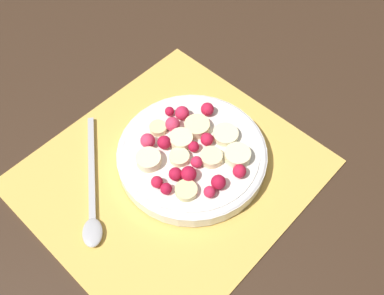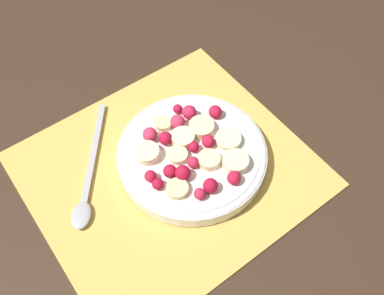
# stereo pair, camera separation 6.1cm
# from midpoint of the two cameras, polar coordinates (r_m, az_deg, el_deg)

# --- Properties ---
(ground_plane) EXTENTS (3.00, 3.00, 0.00)m
(ground_plane) POSITION_cam_midpoint_polar(r_m,az_deg,el_deg) (0.63, -0.36, -3.24)
(ground_plane) COLOR #382619
(placemat) EXTENTS (0.39, 0.35, 0.01)m
(placemat) POSITION_cam_midpoint_polar(r_m,az_deg,el_deg) (0.63, -0.36, -3.10)
(placemat) COLOR #E0B251
(placemat) RESTS_ON ground_plane
(fruit_bowl) EXTENTS (0.22, 0.22, 0.05)m
(fruit_bowl) POSITION_cam_midpoint_polar(r_m,az_deg,el_deg) (0.62, 2.79, -0.99)
(fruit_bowl) COLOR white
(fruit_bowl) RESTS_ON placemat
(spoon) EXTENTS (0.15, 0.18, 0.01)m
(spoon) POSITION_cam_midpoint_polar(r_m,az_deg,el_deg) (0.62, -11.14, -5.38)
(spoon) COLOR #B2B2B7
(spoon) RESTS_ON placemat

